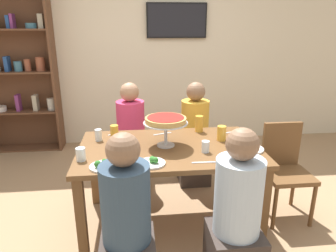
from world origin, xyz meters
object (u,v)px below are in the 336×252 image
object	(u,v)px
deep_dish_pizza_stand	(166,122)
cutlery_fork_near	(232,158)
diner_far_right	(194,141)
beer_glass_amber_tall	(199,124)
television	(177,20)
cutlery_spare_fork	(232,132)
cutlery_knife_far	(117,134)
water_glass_clear_spare	(206,147)
salad_plate_near_diner	(152,162)
dining_table	(169,157)
beer_glass_amber_spare	(115,133)
diner_near_right	(236,225)
water_glass_clear_far	(81,154)
cutlery_knife_near	(162,134)
diner_near_left	(127,233)
salad_plate_spare	(103,166)
beer_glass_amber_short	(222,133)
chair_head_east	(284,166)
water_glass_clear_near	(98,135)
diner_far_left	(131,142)
bookshelf	(14,70)
cutlery_fork_far	(204,162)

from	to	relation	value
deep_dish_pizza_stand	cutlery_fork_near	size ratio (longest dim) A/B	2.07
diner_far_right	beer_glass_amber_tall	xyz separation A→B (m)	(-0.04, -0.39, 0.33)
television	deep_dish_pizza_stand	bearing A→B (deg)	-100.06
cutlery_fork_near	cutlery_spare_fork	xyz separation A→B (m)	(0.18, 0.59, 0.00)
cutlery_knife_far	water_glass_clear_spare	bearing A→B (deg)	124.42
salad_plate_near_diner	cutlery_fork_near	world-z (taller)	salad_plate_near_diner
salad_plate_near_diner	dining_table	bearing A→B (deg)	63.81
beer_glass_amber_spare	water_glass_clear_spare	bearing A→B (deg)	-24.29
diner_near_right	cutlery_fork_near	size ratio (longest dim) A/B	6.39
television	beer_glass_amber_tall	distance (m)	2.00
water_glass_clear_far	cutlery_spare_fork	size ratio (longest dim) A/B	0.56
television	cutlery_knife_near	bearing A→B (deg)	-101.71
deep_dish_pizza_stand	beer_glass_amber_tall	bearing A→B (deg)	42.92
salad_plate_near_diner	water_glass_clear_spare	xyz separation A→B (m)	(0.44, 0.18, 0.03)
diner_near_left	beer_glass_amber_spare	distance (m)	1.02
diner_near_left	deep_dish_pizza_stand	size ratio (longest dim) A/B	3.09
beer_glass_amber_tall	cutlery_knife_far	world-z (taller)	beer_glass_amber_tall
salad_plate_near_diner	diner_far_right	bearing A→B (deg)	63.84
salad_plate_spare	beer_glass_amber_short	size ratio (longest dim) A/B	1.60
diner_near_right	diner_far_right	xyz separation A→B (m)	(0.02, 1.52, 0.00)
diner_near_left	water_glass_clear_spare	bearing A→B (deg)	-44.79
beer_glass_amber_spare	cutlery_knife_near	xyz separation A→B (m)	(0.44, 0.14, -0.07)
cutlery_spare_fork	chair_head_east	bearing A→B (deg)	130.31
diner_near_left	salad_plate_near_diner	bearing A→B (deg)	-22.65
water_glass_clear_spare	cutlery_spare_fork	size ratio (longest dim) A/B	0.52
water_glass_clear_near	cutlery_spare_fork	bearing A→B (deg)	4.10
chair_head_east	deep_dish_pizza_stand	xyz separation A→B (m)	(-1.10, -0.02, 0.47)
water_glass_clear_spare	cutlery_knife_near	bearing A→B (deg)	122.92
diner_far_left	cutlery_knife_far	bearing A→B (deg)	-15.83
diner_near_right	deep_dish_pizza_stand	distance (m)	1.00
diner_far_left	cutlery_spare_fork	distance (m)	1.11
dining_table	cutlery_knife_near	world-z (taller)	cutlery_knife_near
dining_table	diner_far_left	world-z (taller)	diner_far_left
diner_near_right	deep_dish_pizza_stand	size ratio (longest dim) A/B	3.09
deep_dish_pizza_stand	diner_near_left	bearing A→B (deg)	-111.89
salad_plate_near_diner	water_glass_clear_near	size ratio (longest dim) A/B	1.94
beer_glass_amber_spare	cutlery_fork_near	world-z (taller)	beer_glass_amber_spare
diner_near_left	salad_plate_spare	xyz separation A→B (m)	(-0.17, 0.43, 0.26)
water_glass_clear_spare	diner_near_right	bearing A→B (deg)	-83.73
chair_head_east	cutlery_spare_fork	size ratio (longest dim) A/B	4.83
diner_far_left	beer_glass_amber_spare	world-z (taller)	diner_far_left
chair_head_east	water_glass_clear_spare	world-z (taller)	chair_head_east
beer_glass_amber_spare	beer_glass_amber_short	bearing A→B (deg)	-5.22
salad_plate_near_diner	beer_glass_amber_short	size ratio (longest dim) A/B	1.53
salad_plate_near_diner	cutlery_spare_fork	size ratio (longest dim) A/B	1.12
cutlery_spare_fork	diner_far_left	bearing A→B (deg)	-46.22
diner_far_right	salad_plate_near_diner	xyz separation A→B (m)	(-0.53, -1.08, 0.27)
bookshelf	cutlery_fork_far	distance (m)	3.20
water_glass_clear_near	water_glass_clear_far	xyz separation A→B (m)	(-0.09, -0.42, -0.00)
dining_table	cutlery_fork_near	world-z (taller)	cutlery_fork_near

